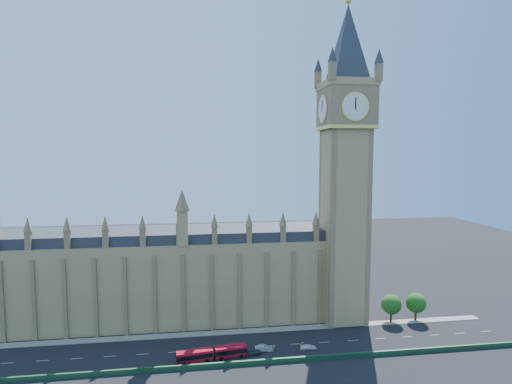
{
  "coord_description": "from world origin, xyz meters",
  "views": [
    {
      "loc": [
        -4.61,
        -100.4,
        50.42
      ],
      "look_at": [
        10.62,
        10.0,
        40.23
      ],
      "focal_mm": 28.0,
      "sensor_mm": 36.0,
      "label": 1
    }
  ],
  "objects": [
    {
      "name": "cone_a",
      "position": [
        23.68,
        -1.58,
        0.31
      ],
      "size": [
        0.49,
        0.49,
        0.63
      ],
      "rotation": [
        0.0,
        0.0,
        0.28
      ],
      "color": "black",
      "rests_on": "ground"
    },
    {
      "name": "cone_d",
      "position": [
        21.85,
        -0.2,
        0.31
      ],
      "size": [
        0.5,
        0.5,
        0.63
      ],
      "rotation": [
        0.0,
        0.0,
        -0.29
      ],
      "color": "black",
      "rests_on": "ground"
    },
    {
      "name": "kerb_north",
      "position": [
        0.0,
        9.5,
        0.08
      ],
      "size": [
        160.0,
        3.0,
        0.16
      ],
      "primitive_type": "cube",
      "color": "gray",
      "rests_on": "ground"
    },
    {
      "name": "car_grey",
      "position": [
        7.57,
        -4.04,
        0.8
      ],
      "size": [
        4.84,
        2.26,
        1.6
      ],
      "primitive_type": "imported",
      "rotation": [
        0.0,
        0.0,
        1.65
      ],
      "color": "#393C40",
      "rests_on": "ground"
    },
    {
      "name": "tree_east_far",
      "position": [
        60.22,
        10.08,
        5.64
      ],
      "size": [
        6.0,
        6.0,
        8.5
      ],
      "color": "#382619",
      "rests_on": "ground"
    },
    {
      "name": "cone_b",
      "position": [
        14.0,
        -1.02,
        0.38
      ],
      "size": [
        0.63,
        0.63,
        0.76
      ],
      "rotation": [
        0.0,
        0.0,
        0.39
      ],
      "color": "black",
      "rests_on": "ground"
    },
    {
      "name": "tree_east_near",
      "position": [
        52.22,
        10.08,
        5.64
      ],
      "size": [
        6.0,
        6.0,
        8.5
      ],
      "color": "#382619",
      "rests_on": "ground"
    },
    {
      "name": "cone_c",
      "position": [
        20.56,
        -3.53,
        0.37
      ],
      "size": [
        0.54,
        0.54,
        0.75
      ],
      "rotation": [
        0.0,
        0.0,
        -0.18
      ],
      "color": "black",
      "rests_on": "ground"
    },
    {
      "name": "bridge_parapet",
      "position": [
        0.0,
        -9.0,
        0.6
      ],
      "size": [
        160.0,
        0.6,
        1.2
      ],
      "primitive_type": "cube",
      "color": "#1E4C2D",
      "rests_on": "ground"
    },
    {
      "name": "palace_westminster",
      "position": [
        -25.0,
        22.0,
        13.86
      ],
      "size": [
        120.0,
        20.0,
        28.0
      ],
      "color": "#A5894F",
      "rests_on": "ground"
    },
    {
      "name": "ground",
      "position": [
        0.0,
        0.0,
        0.0
      ],
      "size": [
        400.0,
        400.0,
        0.0
      ],
      "primitive_type": "plane",
      "color": "black",
      "rests_on": "ground"
    },
    {
      "name": "car_white",
      "position": [
        22.59,
        -3.32,
        0.6
      ],
      "size": [
        4.26,
        1.97,
        1.21
      ],
      "primitive_type": "imported",
      "rotation": [
        0.0,
        0.0,
        1.5
      ],
      "color": "white",
      "rests_on": "ground"
    },
    {
      "name": "red_bus",
      "position": [
        -2.58,
        -5.22,
        1.55
      ],
      "size": [
        17.45,
        4.81,
        2.94
      ],
      "rotation": [
        0.0,
        0.0,
        0.14
      ],
      "color": "#A90B20",
      "rests_on": "ground"
    },
    {
      "name": "elizabeth_tower",
      "position": [
        38.0,
        13.99,
        54.56
      ],
      "size": [
        20.59,
        20.59,
        105.0
      ],
      "color": "#A5894F",
      "rests_on": "ground"
    },
    {
      "name": "car_silver",
      "position": [
        10.98,
        -2.63,
        0.78
      ],
      "size": [
        4.86,
        2.09,
        1.56
      ],
      "primitive_type": "imported",
      "rotation": [
        0.0,
        0.0,
        1.47
      ],
      "color": "#9A9DA1",
      "rests_on": "ground"
    }
  ]
}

